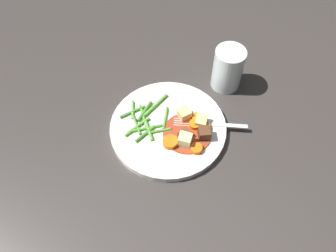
% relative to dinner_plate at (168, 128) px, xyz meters
% --- Properties ---
extents(ground_plane, '(3.00, 3.00, 0.00)m').
position_rel_dinner_plate_xyz_m(ground_plane, '(0.00, 0.00, -0.01)').
color(ground_plane, '#383330').
extents(dinner_plate, '(0.28, 0.28, 0.02)m').
position_rel_dinner_plate_xyz_m(dinner_plate, '(0.00, 0.00, 0.00)').
color(dinner_plate, white).
rests_on(dinner_plate, ground_plane).
extents(stew_sauce, '(0.11, 0.11, 0.00)m').
position_rel_dinner_plate_xyz_m(stew_sauce, '(0.05, -0.00, 0.01)').
color(stew_sauce, '#93381E').
rests_on(stew_sauce, dinner_plate).
extents(carrot_slice_0, '(0.04, 0.04, 0.01)m').
position_rel_dinner_plate_xyz_m(carrot_slice_0, '(0.06, 0.03, 0.01)').
color(carrot_slice_0, orange).
rests_on(carrot_slice_0, dinner_plate).
extents(carrot_slice_1, '(0.05, 0.05, 0.01)m').
position_rel_dinner_plate_xyz_m(carrot_slice_1, '(0.02, -0.04, 0.02)').
color(carrot_slice_1, orange).
rests_on(carrot_slice_1, dinner_plate).
extents(carrot_slice_2, '(0.04, 0.04, 0.01)m').
position_rel_dinner_plate_xyz_m(carrot_slice_2, '(0.08, 0.03, 0.01)').
color(carrot_slice_2, orange).
rests_on(carrot_slice_2, dinner_plate).
extents(carrot_slice_3, '(0.04, 0.04, 0.01)m').
position_rel_dinner_plate_xyz_m(carrot_slice_3, '(0.09, -0.03, 0.01)').
color(carrot_slice_3, orange).
rests_on(carrot_slice_3, dinner_plate).
extents(carrot_slice_4, '(0.03, 0.03, 0.01)m').
position_rel_dinner_plate_xyz_m(carrot_slice_4, '(0.05, 0.05, 0.01)').
color(carrot_slice_4, orange).
rests_on(carrot_slice_4, dinner_plate).
extents(potato_chunk_0, '(0.03, 0.03, 0.03)m').
position_rel_dinner_plate_xyz_m(potato_chunk_0, '(0.05, -0.03, 0.02)').
color(potato_chunk_0, '#EAD68C').
rests_on(potato_chunk_0, dinner_plate).
extents(potato_chunk_1, '(0.03, 0.04, 0.02)m').
position_rel_dinner_plate_xyz_m(potato_chunk_1, '(0.07, 0.04, 0.02)').
color(potato_chunk_1, '#E5CC7A').
rests_on(potato_chunk_1, dinner_plate).
extents(potato_chunk_2, '(0.04, 0.04, 0.02)m').
position_rel_dinner_plate_xyz_m(potato_chunk_2, '(0.02, 0.04, 0.02)').
color(potato_chunk_2, '#E5CC7A').
rests_on(potato_chunk_2, dinner_plate).
extents(meat_chunk_0, '(0.03, 0.03, 0.02)m').
position_rel_dinner_plate_xyz_m(meat_chunk_0, '(0.05, -0.01, 0.02)').
color(meat_chunk_0, brown).
rests_on(meat_chunk_0, dinner_plate).
extents(meat_chunk_1, '(0.04, 0.04, 0.03)m').
position_rel_dinner_plate_xyz_m(meat_chunk_1, '(0.09, 0.01, 0.02)').
color(meat_chunk_1, '#56331E').
rests_on(meat_chunk_1, dinner_plate).
extents(green_bean_0, '(0.05, 0.04, 0.01)m').
position_rel_dinner_plate_xyz_m(green_bean_0, '(-0.01, -0.02, 0.01)').
color(green_bean_0, '#599E38').
rests_on(green_bean_0, dinner_plate).
extents(green_bean_1, '(0.02, 0.06, 0.01)m').
position_rel_dinner_plate_xyz_m(green_bean_1, '(-0.01, 0.02, 0.01)').
color(green_bean_1, '#599E38').
rests_on(green_bean_1, dinner_plate).
extents(green_bean_2, '(0.03, 0.06, 0.01)m').
position_rel_dinner_plate_xyz_m(green_bean_2, '(-0.06, -0.03, 0.01)').
color(green_bean_2, '#599E38').
rests_on(green_bean_2, dinner_plate).
extents(green_bean_3, '(0.05, 0.06, 0.01)m').
position_rel_dinner_plate_xyz_m(green_bean_3, '(-0.09, -0.00, 0.01)').
color(green_bean_3, '#4C8E33').
rests_on(green_bean_3, dinner_plate).
extents(green_bean_4, '(0.03, 0.08, 0.01)m').
position_rel_dinner_plate_xyz_m(green_bean_4, '(-0.05, 0.04, 0.01)').
color(green_bean_4, '#66AD42').
rests_on(green_bean_4, dinner_plate).
extents(green_bean_5, '(0.06, 0.05, 0.01)m').
position_rel_dinner_plate_xyz_m(green_bean_5, '(-0.04, -0.03, 0.01)').
color(green_bean_5, '#599E38').
rests_on(green_bean_5, dinner_plate).
extents(green_bean_6, '(0.03, 0.05, 0.01)m').
position_rel_dinner_plate_xyz_m(green_bean_6, '(-0.10, 0.01, 0.01)').
color(green_bean_6, '#66AD42').
rests_on(green_bean_6, dinner_plate).
extents(green_bean_7, '(0.04, 0.04, 0.01)m').
position_rel_dinner_plate_xyz_m(green_bean_7, '(-0.07, -0.03, 0.01)').
color(green_bean_7, '#4C8E33').
rests_on(green_bean_7, dinner_plate).
extents(green_bean_8, '(0.01, 0.06, 0.01)m').
position_rel_dinner_plate_xyz_m(green_bean_8, '(-0.07, 0.01, 0.01)').
color(green_bean_8, '#4C8E33').
rests_on(green_bean_8, dinner_plate).
extents(green_bean_9, '(0.03, 0.06, 0.01)m').
position_rel_dinner_plate_xyz_m(green_bean_9, '(-0.07, -0.04, 0.01)').
color(green_bean_9, '#66AD42').
rests_on(green_bean_9, dinner_plate).
extents(green_bean_10, '(0.04, 0.04, 0.01)m').
position_rel_dinner_plate_xyz_m(green_bean_10, '(-0.03, -0.03, 0.01)').
color(green_bean_10, '#599E38').
rests_on(green_bean_10, dinner_plate).
extents(green_bean_11, '(0.05, 0.05, 0.01)m').
position_rel_dinner_plate_xyz_m(green_bean_11, '(-0.07, -0.00, 0.01)').
color(green_bean_11, '#599E38').
rests_on(green_bean_11, dinner_plate).
extents(green_bean_12, '(0.03, 0.06, 0.01)m').
position_rel_dinner_plate_xyz_m(green_bean_12, '(-0.04, -0.04, 0.01)').
color(green_bean_12, '#4C8E33').
rests_on(green_bean_12, dinner_plate).
extents(fork, '(0.17, 0.07, 0.00)m').
position_rel_dinner_plate_xyz_m(fork, '(0.08, 0.04, 0.01)').
color(fork, silver).
rests_on(fork, dinner_plate).
extents(water_glass, '(0.08, 0.08, 0.11)m').
position_rel_dinner_plate_xyz_m(water_glass, '(0.08, 0.20, 0.05)').
color(water_glass, silver).
rests_on(water_glass, ground_plane).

